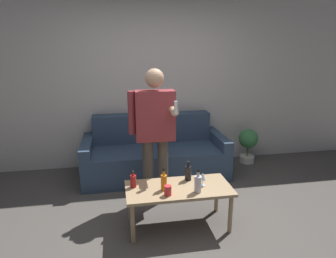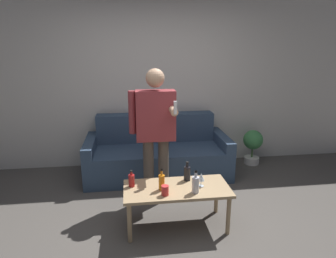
% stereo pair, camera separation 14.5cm
% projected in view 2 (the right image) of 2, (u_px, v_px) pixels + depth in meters
% --- Properties ---
extents(ground_plane, '(16.00, 16.00, 0.00)m').
position_uv_depth(ground_plane, '(173.00, 239.00, 2.98)').
color(ground_plane, '#514C47').
extents(wall_back, '(8.00, 0.06, 2.70)m').
position_uv_depth(wall_back, '(153.00, 80.00, 4.62)').
color(wall_back, silver).
rests_on(wall_back, ground_plane).
extents(couch, '(2.06, 0.91, 0.86)m').
position_uv_depth(couch, '(157.00, 154.00, 4.45)').
color(couch, '#334760').
rests_on(couch, ground_plane).
extents(coffee_table, '(1.09, 0.52, 0.45)m').
position_uv_depth(coffee_table, '(177.00, 192.00, 3.09)').
color(coffee_table, tan).
rests_on(coffee_table, ground_plane).
extents(bottle_orange, '(0.06, 0.06, 0.18)m').
position_uv_depth(bottle_orange, '(132.00, 180.00, 3.08)').
color(bottle_orange, '#B21E1E').
rests_on(bottle_orange, coffee_table).
extents(bottle_green, '(0.06, 0.06, 0.22)m').
position_uv_depth(bottle_green, '(162.00, 182.00, 3.01)').
color(bottle_green, orange).
rests_on(bottle_green, coffee_table).
extents(bottle_dark, '(0.07, 0.07, 0.21)m').
position_uv_depth(bottle_dark, '(187.00, 173.00, 3.22)').
color(bottle_dark, black).
rests_on(bottle_dark, coffee_table).
extents(bottle_yellow, '(0.07, 0.07, 0.23)m').
position_uv_depth(bottle_yellow, '(196.00, 184.00, 2.95)').
color(bottle_yellow, silver).
rests_on(bottle_yellow, coffee_table).
extents(wine_glass_near, '(0.07, 0.07, 0.15)m').
position_uv_depth(wine_glass_near, '(201.00, 177.00, 3.08)').
color(wine_glass_near, silver).
rests_on(wine_glass_near, coffee_table).
extents(cup_on_table, '(0.07, 0.07, 0.10)m').
position_uv_depth(cup_on_table, '(165.00, 190.00, 2.90)').
color(cup_on_table, red).
rests_on(cup_on_table, coffee_table).
extents(person_standing_front, '(0.54, 0.43, 1.61)m').
position_uv_depth(person_standing_front, '(155.00, 127.00, 3.50)').
color(person_standing_front, brown).
rests_on(person_standing_front, ground_plane).
extents(potted_plant, '(0.31, 0.31, 0.56)m').
position_uv_depth(potted_plant, '(253.00, 143.00, 4.80)').
color(potted_plant, silver).
rests_on(potted_plant, ground_plane).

